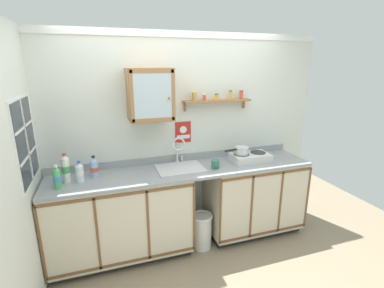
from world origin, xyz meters
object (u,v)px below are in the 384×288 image
(bottle_water_blue_0, at_px, (94,167))
(wall_cabinet, at_px, (150,94))
(sink, at_px, (180,169))
(hot_plate_stove, at_px, (250,157))
(saucepan, at_px, (241,150))
(bottle_opaque_white_1, at_px, (66,169))
(bottle_soda_green_3, at_px, (57,178))
(bottle_water_clear_2, at_px, (80,172))
(mug, at_px, (215,164))
(trash_bin, at_px, (202,230))
(warning_sign, at_px, (183,132))

(bottle_water_blue_0, bearing_deg, wall_cabinet, 3.49)
(sink, height_order, bottle_water_blue_0, sink)
(hot_plate_stove, bearing_deg, saucepan, 170.73)
(bottle_opaque_white_1, height_order, bottle_soda_green_3, bottle_opaque_white_1)
(wall_cabinet, bearing_deg, bottle_water_clear_2, -169.29)
(bottle_water_clear_2, bearing_deg, bottle_soda_green_3, -156.20)
(bottle_water_blue_0, distance_m, bottle_water_clear_2, 0.17)
(mug, bearing_deg, trash_bin, -168.57)
(sink, xyz_separation_m, mug, (0.37, -0.13, 0.06))
(hot_plate_stove, xyz_separation_m, warning_sign, (-0.76, 0.28, 0.30))
(mug, bearing_deg, wall_cabinet, 161.88)
(sink, relative_size, bottle_water_clear_2, 2.36)
(bottle_opaque_white_1, bearing_deg, bottle_soda_green_3, -119.58)
(bottle_opaque_white_1, distance_m, bottle_water_clear_2, 0.14)
(saucepan, bearing_deg, mug, -163.98)
(hot_plate_stove, bearing_deg, bottle_soda_green_3, -177.27)
(hot_plate_stove, relative_size, bottle_water_clear_2, 2.12)
(hot_plate_stove, xyz_separation_m, bottle_opaque_white_1, (-2.03, 0.02, 0.09))
(hot_plate_stove, bearing_deg, trash_bin, -169.42)
(sink, distance_m, bottle_water_blue_0, 0.91)
(bottle_opaque_white_1, height_order, bottle_water_clear_2, bottle_opaque_white_1)
(bottle_water_blue_0, distance_m, bottle_soda_green_3, 0.38)
(bottle_soda_green_3, height_order, wall_cabinet, wall_cabinet)
(saucepan, distance_m, mug, 0.41)
(bottle_water_clear_2, relative_size, mug, 1.67)
(bottle_water_blue_0, xyz_separation_m, wall_cabinet, (0.62, 0.04, 0.72))
(bottle_water_clear_2, xyz_separation_m, trash_bin, (1.25, -0.11, -0.84))
(saucepan, bearing_deg, bottle_water_clear_2, -178.91)
(bottle_opaque_white_1, relative_size, warning_sign, 1.20)
(mug, height_order, wall_cabinet, wall_cabinet)
(bottle_opaque_white_1, xyz_separation_m, bottle_water_clear_2, (0.12, -0.04, -0.04))
(wall_cabinet, height_order, trash_bin, wall_cabinet)
(bottle_water_clear_2, distance_m, bottle_soda_green_3, 0.21)
(saucepan, distance_m, bottle_water_blue_0, 1.66)
(bottle_opaque_white_1, xyz_separation_m, warning_sign, (1.28, 0.26, 0.21))
(bottle_water_blue_0, bearing_deg, bottle_opaque_white_1, -165.24)
(sink, relative_size, bottle_water_blue_0, 2.30)
(bottle_water_blue_0, distance_m, trash_bin, 1.41)
(bottle_water_blue_0, height_order, bottle_opaque_white_1, bottle_opaque_white_1)
(saucepan, height_order, warning_sign, warning_sign)
(bottle_water_clear_2, distance_m, trash_bin, 1.51)
(bottle_opaque_white_1, relative_size, bottle_soda_green_3, 1.30)
(bottle_soda_green_3, xyz_separation_m, warning_sign, (1.35, 0.39, 0.25))
(bottle_soda_green_3, bearing_deg, bottle_water_clear_2, 23.80)
(bottle_water_clear_2, xyz_separation_m, wall_cabinet, (0.75, 0.14, 0.72))
(bottle_soda_green_3, distance_m, trash_bin, 1.67)
(trash_bin, bearing_deg, wall_cabinet, 153.29)
(bottle_water_blue_0, bearing_deg, hot_plate_stove, -2.88)
(mug, relative_size, warning_sign, 0.53)
(bottle_opaque_white_1, bearing_deg, wall_cabinet, 6.89)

